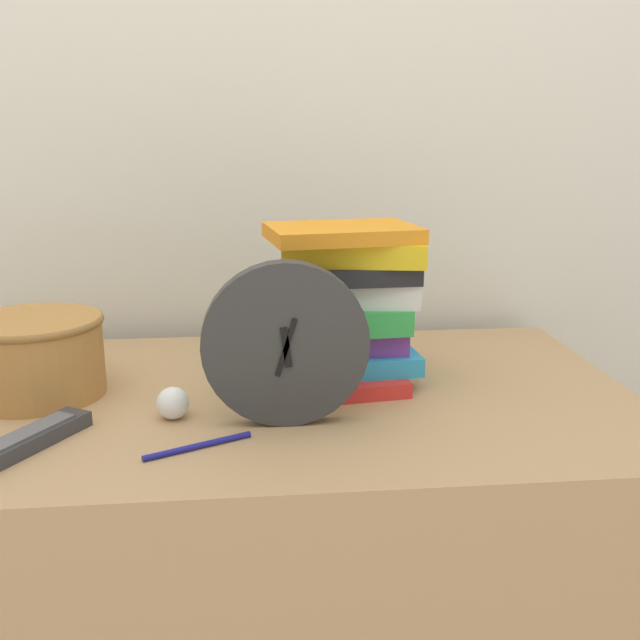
% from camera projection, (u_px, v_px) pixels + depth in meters
% --- Properties ---
extents(wall_back, '(6.00, 0.04, 2.40)m').
position_uv_depth(wall_back, '(215.00, 107.00, 1.41)').
color(wall_back, silver).
rests_on(wall_back, ground_plane).
extents(desk, '(1.27, 0.65, 0.77)m').
position_uv_depth(desk, '(224.00, 615.00, 1.23)').
color(desk, tan).
rests_on(desk, ground_plane).
extents(desk_clock, '(0.23, 0.03, 0.23)m').
position_uv_depth(desk_clock, '(286.00, 344.00, 1.00)').
color(desk_clock, '#333333').
rests_on(desk_clock, desk).
extents(book_stack, '(0.26, 0.21, 0.25)m').
position_uv_depth(book_stack, '(347.00, 306.00, 1.17)').
color(book_stack, red).
rests_on(book_stack, desk).
extents(basket, '(0.21, 0.21, 0.12)m').
position_uv_depth(basket, '(35.00, 354.00, 1.12)').
color(basket, '#B27A3D').
rests_on(basket, desk).
extents(tv_remote, '(0.14, 0.19, 0.02)m').
position_uv_depth(tv_remote, '(26.00, 441.00, 0.94)').
color(tv_remote, '#333338').
rests_on(tv_remote, desk).
extents(crumpled_paper_ball, '(0.05, 0.05, 0.05)m').
position_uv_depth(crumpled_paper_ball, '(173.00, 403.00, 1.04)').
color(crumpled_paper_ball, white).
rests_on(crumpled_paper_ball, desk).
extents(pen, '(0.13, 0.07, 0.01)m').
position_uv_depth(pen, '(198.00, 446.00, 0.95)').
color(pen, navy).
rests_on(pen, desk).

